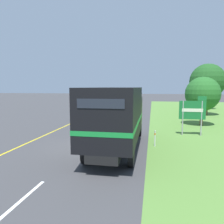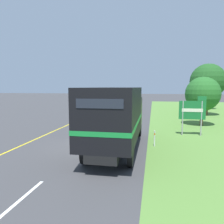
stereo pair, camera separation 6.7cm
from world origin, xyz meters
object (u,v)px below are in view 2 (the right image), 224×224
delineator_post (155,138)px  roadside_tree_mid (208,81)px  roadside_tree_near (203,94)px  roadside_tree_far (209,87)px  horse_trailer_truck (117,115)px  lead_car_white (105,107)px  highway_sign (193,111)px

delineator_post → roadside_tree_mid: bearing=67.9°
roadside_tree_near → roadside_tree_far: 16.39m
horse_trailer_truck → lead_car_white: horse_trailer_truck is taller
roadside_tree_far → delineator_post: roadside_tree_far is taller
roadside_tree_near → roadside_tree_far: roadside_tree_far is taller
roadside_tree_mid → highway_sign: bearing=-106.8°
lead_car_white → delineator_post: size_ratio=4.23×
horse_trailer_truck → roadside_tree_mid: bearing=63.3°
horse_trailer_truck → roadside_tree_far: 27.08m
horse_trailer_truck → delineator_post: (2.07, 1.07, -1.44)m
roadside_tree_near → roadside_tree_far: size_ratio=0.85×
lead_car_white → roadside_tree_far: bearing=33.4°
horse_trailer_truck → delineator_post: horse_trailer_truck is taller
horse_trailer_truck → delineator_post: 2.74m
lead_car_white → roadside_tree_near: 12.24m
roadside_tree_far → lead_car_white: bearing=-146.6°
roadside_tree_mid → roadside_tree_far: bearing=75.3°
highway_sign → roadside_tree_mid: (3.67, 12.16, 2.39)m
roadside_tree_far → highway_sign: bearing=-106.0°
horse_trailer_truck → delineator_post: size_ratio=8.81×
highway_sign → roadside_tree_far: size_ratio=0.55×
roadside_tree_far → delineator_post: bearing=-109.6°
lead_car_white → highway_sign: (8.85, -10.68, 0.85)m
horse_trailer_truck → roadside_tree_mid: roadside_tree_mid is taller
highway_sign → delineator_post: bearing=-127.6°
horse_trailer_truck → delineator_post: bearing=27.4°
horse_trailer_truck → roadside_tree_near: size_ratio=1.91×
horse_trailer_truck → roadside_tree_far: (10.56, 24.89, 1.52)m
highway_sign → roadside_tree_far: bearing=74.0°
highway_sign → lead_car_white: bearing=129.6°
roadside_tree_mid → roadside_tree_far: roadside_tree_mid is taller
lead_car_white → roadside_tree_near: roadside_tree_near is taller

